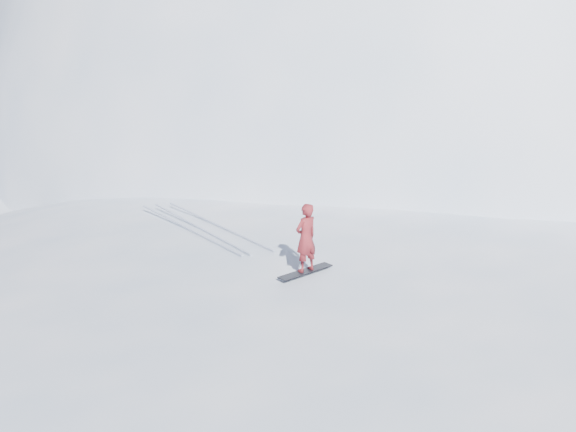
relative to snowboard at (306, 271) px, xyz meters
name	(u,v)px	position (x,y,z in m)	size (l,w,h in m)	color
ground	(334,357)	(0.80, 0.01, -2.41)	(400.00, 400.00, 0.00)	white
near_ridge	(315,306)	(1.80, 3.01, -2.41)	(36.00, 28.00, 4.80)	white
summit_peak	(429,143)	(22.80, 26.01, -2.41)	(60.00, 56.00, 56.00)	white
peak_shoulder	(322,172)	(10.80, 20.01, -2.41)	(28.00, 24.00, 18.00)	white
wind_bumps	(279,327)	(0.24, 2.13, -2.41)	(16.00, 14.40, 1.00)	white
snowboard	(306,271)	(0.00, 0.00, 0.00)	(1.52, 0.28, 0.03)	black
snowboarder	(306,238)	(0.00, 0.00, 0.82)	(0.59, 0.39, 1.62)	maroon
board_tracks	(200,226)	(-1.17, 4.59, 0.01)	(2.13, 5.92, 0.04)	silver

